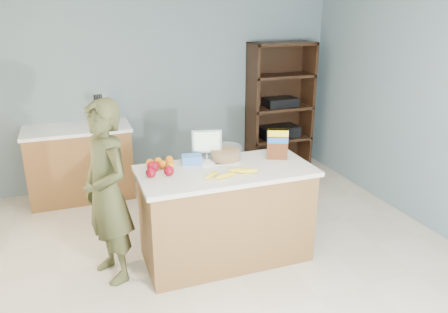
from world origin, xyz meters
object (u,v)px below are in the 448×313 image
object	(u,v)px
cereal_box	(278,142)
tv	(207,142)
shelving_unit	(278,109)
person	(107,193)
counter_peninsula	(226,217)

from	to	relation	value
cereal_box	tv	bearing A→B (deg)	159.03
shelving_unit	person	bearing A→B (deg)	-142.51
tv	shelving_unit	bearing A→B (deg)	46.73
counter_peninsula	cereal_box	distance (m)	0.86
shelving_unit	tv	world-z (taller)	shelving_unit
counter_peninsula	shelving_unit	xyz separation A→B (m)	(1.55, 2.05, 0.45)
shelving_unit	tv	bearing A→B (deg)	-133.27
counter_peninsula	tv	distance (m)	0.72
counter_peninsula	shelving_unit	size ratio (longest dim) A/B	0.87
cereal_box	counter_peninsula	bearing A→B (deg)	-171.08
counter_peninsula	person	size ratio (longest dim) A/B	0.98
tv	person	bearing A→B (deg)	-164.88
person	tv	xyz separation A→B (m)	(0.96, 0.26, 0.26)
counter_peninsula	person	world-z (taller)	person
person	cereal_box	bearing A→B (deg)	69.51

